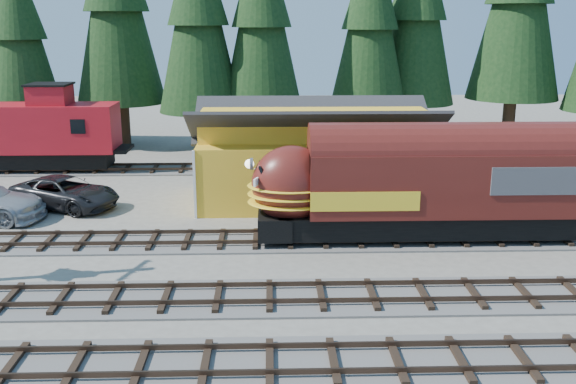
{
  "coord_description": "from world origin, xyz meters",
  "views": [
    {
      "loc": [
        -2.35,
        -22.64,
        9.44
      ],
      "look_at": [
        -1.58,
        4.0,
        2.25
      ],
      "focal_mm": 40.0,
      "sensor_mm": 36.0,
      "label": 1
    }
  ],
  "objects_px": {
    "caboose": "(39,132)",
    "pickup_truck_a": "(65,193)",
    "depot": "(314,147)",
    "locomotive": "(409,189)"
  },
  "relations": [
    {
      "from": "caboose",
      "to": "locomotive",
      "type": "bearing_deg",
      "value": -34.11
    },
    {
      "from": "caboose",
      "to": "pickup_truck_a",
      "type": "height_order",
      "value": "caboose"
    },
    {
      "from": "locomotive",
      "to": "caboose",
      "type": "bearing_deg",
      "value": 145.89
    },
    {
      "from": "depot",
      "to": "pickup_truck_a",
      "type": "height_order",
      "value": "depot"
    },
    {
      "from": "caboose",
      "to": "pickup_truck_a",
      "type": "relative_size",
      "value": 1.71
    },
    {
      "from": "caboose",
      "to": "depot",
      "type": "bearing_deg",
      "value": -23.82
    },
    {
      "from": "pickup_truck_a",
      "to": "locomotive",
      "type": "bearing_deg",
      "value": -83.27
    },
    {
      "from": "depot",
      "to": "caboose",
      "type": "bearing_deg",
      "value": 156.18
    },
    {
      "from": "pickup_truck_a",
      "to": "caboose",
      "type": "bearing_deg",
      "value": 51.05
    },
    {
      "from": "locomotive",
      "to": "pickup_truck_a",
      "type": "height_order",
      "value": "locomotive"
    }
  ]
}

